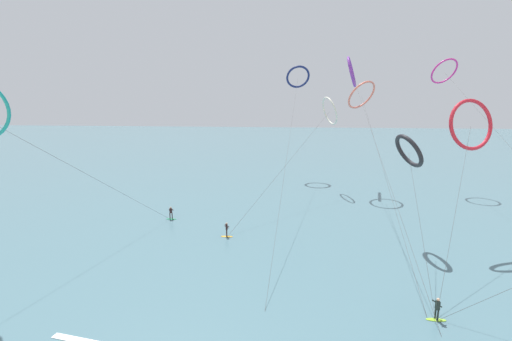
% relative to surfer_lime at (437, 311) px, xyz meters
% --- Properties ---
extents(sea_water, '(400.00, 200.00, 0.08)m').
position_rel_surfer_lime_xyz_m(sea_water, '(-13.83, 94.53, -0.78)').
color(sea_water, '#476B75').
rests_on(sea_water, ground).
extents(surfer_lime, '(1.40, 0.63, 1.70)m').
position_rel_surfer_lime_xyz_m(surfer_lime, '(0.00, 0.00, 0.00)').
color(surfer_lime, '#8CC62D').
rests_on(surfer_lime, ground).
extents(surfer_amber, '(1.40, 0.61, 1.70)m').
position_rel_surfer_lime_xyz_m(surfer_amber, '(-17.65, 13.72, 0.00)').
color(surfer_amber, orange).
rests_on(surfer_amber, ground).
extents(surfer_emerald, '(1.40, 0.63, 1.70)m').
position_rel_surfer_lime_xyz_m(surfer_emerald, '(-26.09, 18.93, 0.00)').
color(surfer_emerald, '#199351').
rests_on(surfer_emerald, ground).
extents(kite_navy, '(5.35, 51.68, 22.45)m').
position_rel_surfer_lime_xyz_m(kite_navy, '(-9.62, 49.23, 19.39)').
color(kite_navy, navy).
rests_on(kite_navy, ground).
extents(kite_ivory, '(15.11, 26.80, 16.19)m').
position_rel_surfer_lime_xyz_m(kite_ivory, '(-4.24, 37.82, 12.94)').
color(kite_ivory, silver).
rests_on(kite_ivory, ground).
extents(kite_charcoal, '(3.43, 16.42, 12.07)m').
position_rel_surfer_lime_xyz_m(kite_charcoal, '(1.73, 14.15, 9.40)').
color(kite_charcoal, black).
rests_on(kite_charcoal, ground).
extents(kite_coral, '(6.14, 39.68, 18.69)m').
position_rel_surfer_lime_xyz_m(kite_coral, '(0.73, 36.66, 15.56)').
color(kite_coral, '#EA7260').
rests_on(kite_coral, ground).
extents(kite_violet, '(3.13, 47.43, 23.31)m').
position_rel_surfer_lime_xyz_m(kite_violet, '(-0.16, 42.41, 19.71)').
color(kite_violet, purple).
rests_on(kite_violet, ground).
extents(kite_magenta, '(5.50, 43.28, 22.49)m').
position_rel_surfer_lime_xyz_m(kite_magenta, '(15.11, 41.12, 19.57)').
color(kite_magenta, '#CC288E').
rests_on(kite_magenta, ground).
extents(kite_crimson, '(10.74, 16.66, 15.63)m').
position_rel_surfer_lime_xyz_m(kite_crimson, '(7.94, 15.00, 12.12)').
color(kite_crimson, red).
rests_on(kite_crimson, ground).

